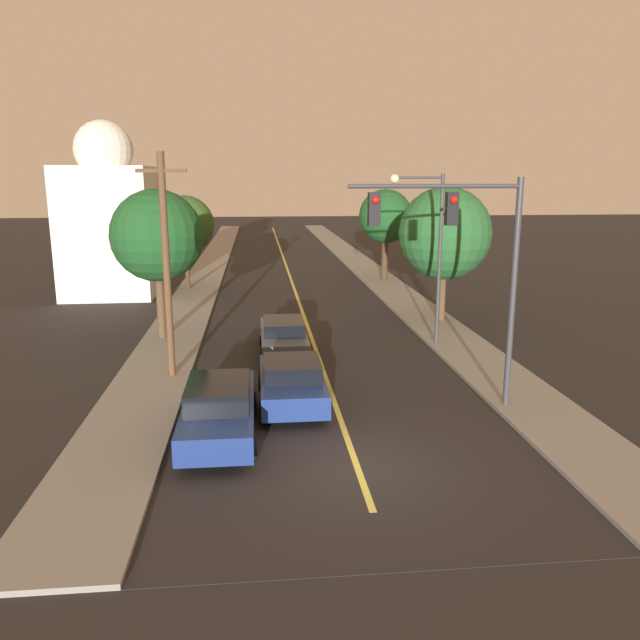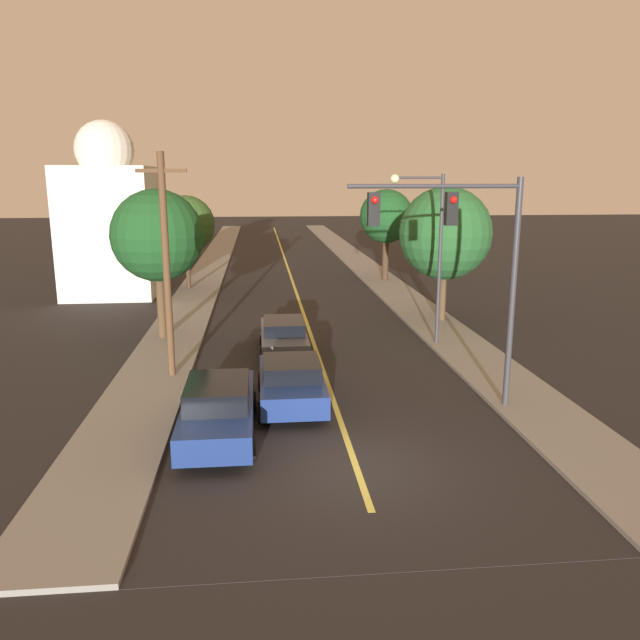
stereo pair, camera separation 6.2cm
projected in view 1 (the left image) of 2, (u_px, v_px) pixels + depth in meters
The scene contains 15 objects.
ground_plane at pixel (358, 469), 14.66m from camera, with size 200.00×200.00×0.00m, color black.
road_surface at pixel (286, 264), 49.58m from camera, with size 9.24×80.00×0.01m.
sidewalk_left at pixel (211, 264), 48.99m from camera, with size 2.50×80.00×0.12m.
sidewalk_right at pixel (358, 262), 50.15m from camera, with size 2.50×80.00×0.12m.
car_near_lane_front at pixel (292, 381), 18.64m from camera, with size 2.00×4.33×1.44m.
car_near_lane_second at pixel (284, 336), 24.07m from camera, with size 1.85×4.79×1.39m.
car_outer_lane_front at pixel (219, 408), 16.36m from camera, with size 1.94×5.09×1.55m.
traffic_signal_mast at pixel (464, 246), 17.36m from camera, with size 4.89×0.42×6.59m.
streetlamp_right at pixel (427, 235), 24.48m from camera, with size 2.15×0.36×6.73m.
utility_pole_left at pixel (166, 262), 20.44m from camera, with size 1.60×0.24×7.39m.
tree_left_near at pixel (185, 225), 37.19m from camera, with size 3.45×3.45×5.58m.
tree_left_far at pixel (157, 236), 25.39m from camera, with size 3.76×3.76×6.16m.
tree_right_near at pixel (445, 234), 28.70m from camera, with size 4.28×4.28×6.22m.
tree_right_far at pixel (385, 217), 40.56m from camera, with size 3.48×3.48×5.89m.
domed_building_left at pixel (109, 220), 35.51m from camera, with size 5.00×5.00×9.84m.
Camera 1 is at (-2.25, -13.36, 6.67)m, focal length 35.00 mm.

